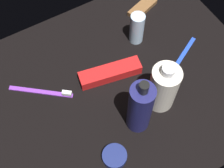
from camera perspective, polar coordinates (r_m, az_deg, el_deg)
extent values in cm
cube|color=black|center=(86.28, 0.00, -1.16)|extent=(84.00, 64.00, 1.20)
cylinder|color=navy|center=(73.90, 5.20, -4.47)|extent=(5.94, 5.94, 17.43)
cylinder|color=black|center=(64.89, 5.91, -0.74)|extent=(2.20, 2.20, 2.80)
cylinder|color=silver|center=(78.83, 9.43, -0.71)|extent=(7.31, 7.31, 14.42)
cylinder|color=silver|center=(71.73, 10.38, 2.44)|extent=(3.20, 3.20, 2.20)
cylinder|color=silver|center=(91.39, 4.62, 10.22)|extent=(4.16, 4.16, 10.34)
cube|color=purple|center=(87.17, -13.04, -1.34)|extent=(14.86, 12.11, 0.90)
cube|color=white|center=(84.39, -8.34, -1.67)|extent=(2.72, 2.48, 1.20)
cube|color=blue|center=(92.70, 12.57, 4.62)|extent=(16.59, 9.23, 0.90)
cube|color=#338CCC|center=(87.72, 10.54, 1.61)|extent=(2.82, 2.16, 1.20)
cube|color=red|center=(86.52, -0.35, 2.08)|extent=(18.12, 7.73, 3.20)
cube|color=brown|center=(102.91, 5.65, 13.88)|extent=(11.13, 7.05, 1.50)
cylinder|color=navy|center=(77.63, 0.47, -13.23)|extent=(6.16, 6.16, 1.93)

